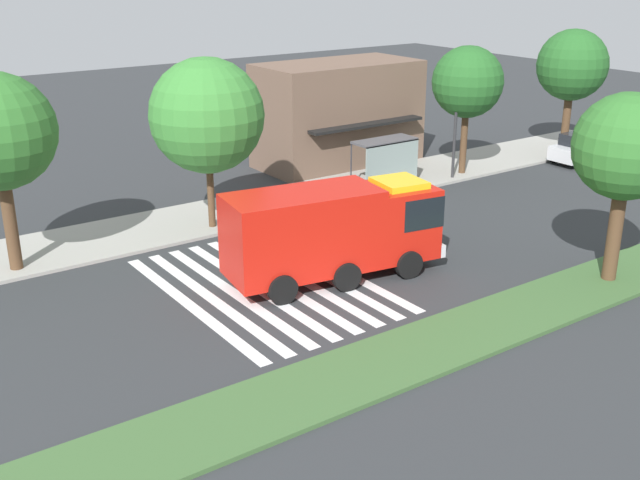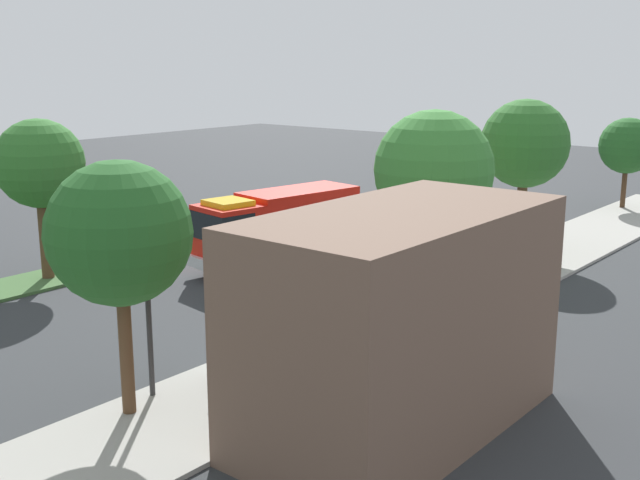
% 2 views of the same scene
% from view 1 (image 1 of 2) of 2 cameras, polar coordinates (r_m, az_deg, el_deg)
% --- Properties ---
extents(ground_plane, '(120.00, 120.00, 0.00)m').
position_cam_1_polar(ground_plane, '(29.82, -1.58, -2.67)').
color(ground_plane, '#2D3033').
extents(sidewalk, '(60.00, 4.76, 0.14)m').
position_cam_1_polar(sidewalk, '(36.43, -8.75, 1.57)').
color(sidewalk, '#9E9B93').
rests_on(sidewalk, ground_plane).
extents(median_strip, '(60.00, 3.00, 0.14)m').
position_cam_1_polar(median_strip, '(24.66, 7.97, -7.91)').
color(median_strip, '#3D6033').
rests_on(median_strip, ground_plane).
extents(crosswalk, '(6.75, 10.39, 0.01)m').
position_cam_1_polar(crosswalk, '(29.08, -4.04, -3.32)').
color(crosswalk, silver).
rests_on(crosswalk, ground_plane).
extents(fire_truck, '(8.72, 3.88, 3.59)m').
position_cam_1_polar(fire_truck, '(28.99, 1.37, 0.95)').
color(fire_truck, red).
rests_on(fire_truck, ground_plane).
extents(parked_car_west, '(4.63, 2.19, 1.62)m').
position_cam_1_polar(parked_car_west, '(36.16, 1.93, 2.95)').
color(parked_car_west, black).
rests_on(parked_car_west, ground_plane).
extents(parked_car_mid, '(4.44, 2.03, 1.80)m').
position_cam_1_polar(parked_car_mid, '(48.61, 18.95, 6.50)').
color(parked_car_mid, silver).
rests_on(parked_car_mid, ground_plane).
extents(bus_stop_shelter, '(3.50, 1.40, 2.46)m').
position_cam_1_polar(bus_stop_shelter, '(40.63, 5.09, 6.37)').
color(bus_stop_shelter, '#4C4C51').
rests_on(bus_stop_shelter, sidewalk).
extents(bench_near_shelter, '(1.60, 0.50, 0.90)m').
position_cam_1_polar(bench_near_shelter, '(38.60, 0.46, 3.70)').
color(bench_near_shelter, '#4C3823').
rests_on(bench_near_shelter, sidewalk).
extents(street_lamp, '(0.36, 0.36, 6.34)m').
position_cam_1_polar(street_lamp, '(42.38, 10.08, 9.47)').
color(street_lamp, '#2D2D30').
rests_on(street_lamp, sidewalk).
extents(storefront_building, '(9.41, 5.50, 5.95)m').
position_cam_1_polar(storefront_building, '(45.39, 1.34, 9.33)').
color(storefront_building, brown).
rests_on(storefront_building, ground_plane).
extents(sidewalk_tree_center, '(5.00, 5.00, 7.55)m').
position_cam_1_polar(sidewalk_tree_center, '(33.84, -8.40, 9.11)').
color(sidewalk_tree_center, '#513823').
rests_on(sidewalk_tree_center, sidewalk).
extents(sidewalk_tree_east, '(3.89, 3.89, 7.02)m').
position_cam_1_polar(sidewalk_tree_east, '(43.23, 10.89, 11.41)').
color(sidewalk_tree_east, '#513823').
rests_on(sidewalk_tree_east, sidewalk).
extents(sidewalk_tree_far_east, '(4.27, 4.27, 7.44)m').
position_cam_1_polar(sidewalk_tree_far_east, '(49.91, 18.21, 12.19)').
color(sidewalk_tree_far_east, '#513823').
rests_on(sidewalk_tree_far_east, sidewalk).
extents(median_tree_far_west, '(3.88, 3.88, 7.06)m').
position_cam_1_polar(median_tree_far_west, '(29.73, 21.80, 6.36)').
color(median_tree_far_west, '#513823').
rests_on(median_tree_far_west, median_strip).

